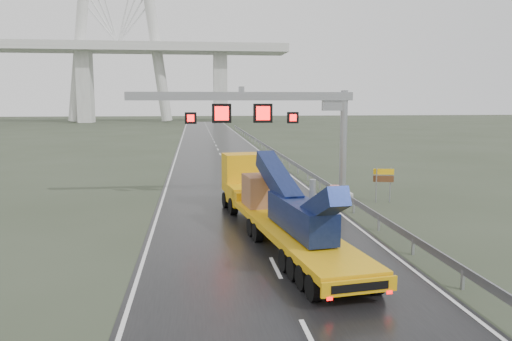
{
  "coord_description": "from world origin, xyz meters",
  "views": [
    {
      "loc": [
        -3.07,
        -14.6,
        6.53
      ],
      "look_at": [
        -0.17,
        8.86,
        3.2
      ],
      "focal_mm": 35.0,
      "sensor_mm": 36.0,
      "label": 1
    }
  ],
  "objects": [
    {
      "name": "ground",
      "position": [
        0.0,
        0.0,
        0.0
      ],
      "size": [
        400.0,
        400.0,
        0.0
      ],
      "primitive_type": "plane",
      "color": "#323A29",
      "rests_on": "ground"
    },
    {
      "name": "road",
      "position": [
        0.0,
        40.0,
        0.01
      ],
      "size": [
        11.0,
        200.0,
        0.02
      ],
      "primitive_type": "cube",
      "color": "black",
      "rests_on": "ground"
    },
    {
      "name": "guardrail",
      "position": [
        6.1,
        30.0,
        0.7
      ],
      "size": [
        0.2,
        140.0,
        1.4
      ],
      "primitive_type": null,
      "color": "gray",
      "rests_on": "ground"
    },
    {
      "name": "sign_gantry",
      "position": [
        2.1,
        17.99,
        5.61
      ],
      "size": [
        14.9,
        1.2,
        7.42
      ],
      "color": "#B4B4AF",
      "rests_on": "ground"
    },
    {
      "name": "heavy_haul_truck",
      "position": [
        0.62,
        9.63,
        1.54
      ],
      "size": [
        4.69,
        17.12,
        3.99
      ],
      "rotation": [
        0.0,
        0.0,
        0.14
      ],
      "color": "#D19A0B",
      "rests_on": "ground"
    },
    {
      "name": "exit_sign_pair",
      "position": [
        8.94,
        15.8,
        1.56
      ],
      "size": [
        1.28,
        0.35,
        2.23
      ],
      "rotation": [
        0.0,
        0.0,
        -0.23
      ],
      "color": "#97999F",
      "rests_on": "ground"
    },
    {
      "name": "striped_barrier",
      "position": [
        6.0,
        16.74,
        0.51
      ],
      "size": [
        0.66,
        0.46,
        1.02
      ],
      "primitive_type": "cube",
      "rotation": [
        0.0,
        0.0,
        -0.24
      ],
      "color": "red",
      "rests_on": "ground"
    }
  ]
}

